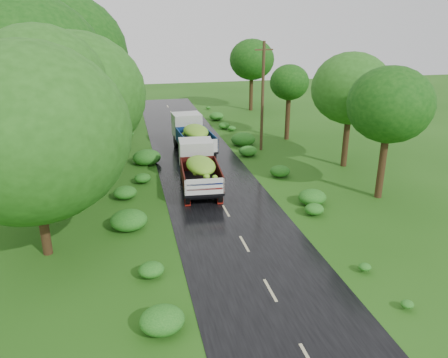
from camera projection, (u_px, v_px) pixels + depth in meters
name	position (u px, v px, depth m)	size (l,w,h in m)	color
ground	(270.00, 291.00, 17.89)	(120.00, 120.00, 0.00)	#1E4D10
road	(239.00, 235.00, 22.45)	(6.50, 80.00, 0.02)	black
road_lines	(234.00, 226.00, 23.36)	(0.12, 69.60, 0.00)	#BFB78C
truck_near	(199.00, 166.00, 28.09)	(2.72, 6.56, 2.70)	black
truck_far	(192.00, 133.00, 35.55)	(2.78, 6.85, 2.82)	black
utility_pole	(263.00, 96.00, 35.16)	(1.54, 0.30, 8.78)	#382616
trees_left	(56.00, 73.00, 33.11)	(8.23, 35.79, 9.53)	black
trees_right	(310.00, 80.00, 35.86)	(4.47, 30.72, 7.33)	black
shrubs	(206.00, 172.00, 30.55)	(11.90, 44.00, 0.70)	#155B18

